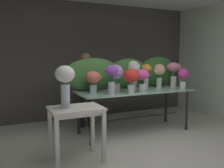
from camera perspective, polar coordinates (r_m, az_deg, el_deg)
ground_plane at (r=4.61m, az=1.72°, el=-11.83°), size 7.09×7.09×0.00m
wall_back at (r=5.85m, az=-5.39°, el=5.44°), size 5.44×0.12×2.66m
display_table_glass at (r=4.65m, az=5.25°, el=-2.90°), size 2.20×0.86×0.81m
side_table_white at (r=3.41m, az=-8.37°, el=-7.26°), size 0.72×0.52×0.76m
florist at (r=4.97m, az=-6.15°, el=0.64°), size 0.60×0.24×1.53m
foliage_backdrop at (r=4.89m, az=4.07°, el=2.59°), size 2.46×0.32×0.63m
vase_fuchsia_tulips at (r=4.41m, az=7.13°, el=1.53°), size 0.26×0.25×0.41m
vase_ivory_lilies at (r=4.72m, az=5.04°, el=2.86°), size 0.25×0.24×0.56m
vase_rosy_ranunculus at (r=5.20m, az=14.22°, el=3.02°), size 0.29×0.29×0.51m
vase_coral_stock at (r=4.30m, az=-4.36°, el=1.12°), size 0.29×0.27×0.39m
vase_violet_dahlias at (r=4.10m, az=-0.14°, el=1.91°), size 0.24×0.22×0.49m
vase_lilac_roses at (r=4.38m, az=1.07°, el=2.04°), size 0.25×0.25×0.49m
vase_sunset_freesia at (r=4.89m, az=7.99°, el=2.67°), size 0.22×0.20×0.49m
vase_magenta_carnations at (r=4.86m, az=16.25°, el=1.66°), size 0.20×0.20×0.41m
vase_peach_hydrangea at (r=5.06m, az=10.96°, el=2.64°), size 0.25×0.23×0.48m
vase_scarlet_anemones at (r=4.22m, az=4.50°, el=1.48°), size 0.29×0.26×0.43m
vase_white_roses_tall at (r=3.28m, az=-10.94°, el=0.67°), size 0.27×0.26×0.57m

